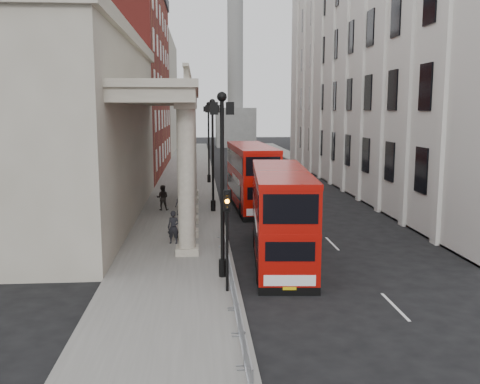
% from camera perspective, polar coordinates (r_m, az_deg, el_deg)
% --- Properties ---
extents(ground, '(260.00, 260.00, 0.00)m').
position_cam_1_polar(ground, '(21.06, 0.33, -12.57)').
color(ground, black).
rests_on(ground, ground).
extents(sidewalk_west, '(6.00, 140.00, 0.12)m').
position_cam_1_polar(sidewalk_west, '(50.15, -5.93, 0.02)').
color(sidewalk_west, slate).
rests_on(sidewalk_west, ground).
extents(sidewalk_east, '(3.00, 140.00, 0.12)m').
position_cam_1_polar(sidewalk_east, '(52.36, 12.43, 0.23)').
color(sidewalk_east, slate).
rests_on(sidewalk_east, ground).
extents(kerb, '(0.20, 140.00, 0.14)m').
position_cam_1_polar(kerb, '(50.15, -2.56, 0.07)').
color(kerb, slate).
rests_on(kerb, ground).
extents(portico_building, '(9.00, 28.00, 12.00)m').
position_cam_1_polar(portico_building, '(38.62, -17.79, 5.90)').
color(portico_building, gray).
rests_on(portico_building, ground).
extents(brick_building, '(9.00, 32.00, 22.00)m').
position_cam_1_polar(brick_building, '(68.21, -12.12, 11.41)').
color(brick_building, maroon).
rests_on(brick_building, ground).
extents(west_building_far, '(9.00, 30.00, 20.00)m').
position_cam_1_polar(west_building_far, '(99.97, -9.65, 10.01)').
color(west_building_far, gray).
rests_on(west_building_far, ground).
extents(east_building, '(8.00, 55.00, 25.00)m').
position_cam_1_polar(east_building, '(54.69, 14.83, 13.58)').
color(east_building, silver).
rests_on(east_building, ground).
extents(monument_column, '(8.00, 8.00, 54.20)m').
position_cam_1_polar(monument_column, '(112.12, -0.51, 13.05)').
color(monument_column, '#60605E').
rests_on(monument_column, ground).
extents(lamp_post_south, '(1.05, 0.44, 8.32)m').
position_cam_1_polar(lamp_post_south, '(23.73, -1.91, 2.11)').
color(lamp_post_south, black).
rests_on(lamp_post_south, sidewalk_west).
extents(lamp_post_mid, '(1.05, 0.44, 8.32)m').
position_cam_1_polar(lamp_post_mid, '(39.66, -2.93, 4.80)').
color(lamp_post_mid, black).
rests_on(lamp_post_mid, sidewalk_west).
extents(lamp_post_north, '(1.05, 0.44, 8.32)m').
position_cam_1_polar(lamp_post_north, '(55.63, -3.37, 5.94)').
color(lamp_post_north, black).
rests_on(lamp_post_north, sidewalk_west).
extents(traffic_light, '(0.28, 0.33, 4.30)m').
position_cam_1_polar(traffic_light, '(22.04, -1.39, -3.17)').
color(traffic_light, black).
rests_on(traffic_light, sidewalk_west).
extents(crowd_barriers, '(0.50, 18.75, 1.10)m').
position_cam_1_polar(crowd_barriers, '(22.91, -1.02, -9.01)').
color(crowd_barriers, gray).
rests_on(crowd_barriers, sidewalk_west).
extents(bus_near, '(3.45, 11.01, 4.68)m').
position_cam_1_polar(bus_near, '(27.26, 4.35, -2.28)').
color(bus_near, '#9E0C07').
rests_on(bus_near, ground).
extents(bus_far, '(3.22, 11.48, 4.91)m').
position_cam_1_polar(bus_far, '(42.01, 1.22, 1.82)').
color(bus_far, '#B00E08').
rests_on(bus_far, ground).
extents(pedestrian_a, '(0.76, 0.58, 1.87)m').
position_cam_1_polar(pedestrian_a, '(30.59, -7.11, -3.76)').
color(pedestrian_a, black).
rests_on(pedestrian_a, sidewalk_west).
extents(pedestrian_b, '(0.99, 0.80, 1.91)m').
position_cam_1_polar(pedestrian_b, '(40.80, -8.28, -0.60)').
color(pedestrian_b, black).
rests_on(pedestrian_b, sidewalk_west).
extents(pedestrian_c, '(1.03, 0.95, 1.77)m').
position_cam_1_polar(pedestrian_c, '(38.75, -6.31, -1.16)').
color(pedestrian_c, black).
rests_on(pedestrian_c, sidewalk_west).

